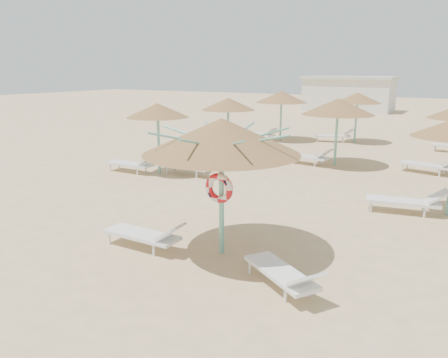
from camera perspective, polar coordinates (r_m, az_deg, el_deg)
The scene contains 6 objects.
ground at distance 9.72m, azimuth -2.11°, elevation -9.05°, with size 120.00×120.00×0.00m, color tan.
main_palapa at distance 8.81m, azimuth -0.33°, elevation 5.55°, with size 3.22×3.22×2.88m.
lounger_main_a at distance 9.73m, azimuth -10.12°, elevation -7.14°, with size 1.91×0.59×0.69m.
lounger_main_b at distance 7.96m, azimuth 7.90°, elevation -12.13°, with size 1.81×1.46×0.66m.
palapa_field at distance 19.74m, azimuth 16.27°, elevation 9.13°, with size 14.01×13.50×2.72m.
service_hut at distance 43.96m, azimuth 15.98°, elevation 10.69°, with size 8.40×4.40×3.25m.
Camera 1 is at (4.76, -7.57, 3.81)m, focal length 35.00 mm.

